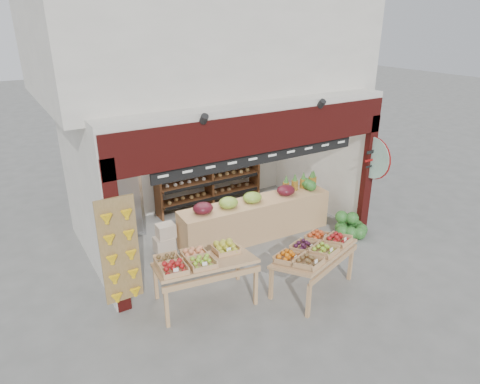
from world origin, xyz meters
name	(u,v)px	position (x,y,z in m)	size (l,w,h in m)	color
ground	(234,241)	(0.00, 0.00, 0.00)	(60.00, 60.00, 0.00)	#62615D
shop_structure	(194,47)	(0.00, 1.61, 3.92)	(6.36, 5.12, 5.40)	silver
banana_board	(121,254)	(-2.73, -1.17, 1.12)	(0.60, 0.15, 1.80)	olive
gift_sign	(373,158)	(2.75, -1.15, 1.75)	(0.04, 0.93, 0.92)	#A9D5BF
back_shelving	(209,166)	(0.41, 1.92, 1.09)	(2.77, 0.45, 1.73)	brown
refrigerator	(121,195)	(-1.91, 1.60, 0.93)	(0.73, 0.73, 1.86)	#B3B5BA
cardboard_stack	(175,239)	(-1.21, 0.37, 0.23)	(0.94, 0.68, 0.62)	silver
mid_counter	(256,217)	(0.51, -0.08, 0.47)	(3.46, 0.83, 1.08)	tan
display_table_left	(197,261)	(-1.59, -1.53, 0.80)	(1.75, 1.14, 1.04)	tan
display_table_right	(314,251)	(0.29, -2.23, 0.77)	(1.73, 1.29, 0.99)	tan
watermelon_pile	(351,227)	(2.37, -1.10, 0.20)	(0.74, 0.71, 0.54)	#20501A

